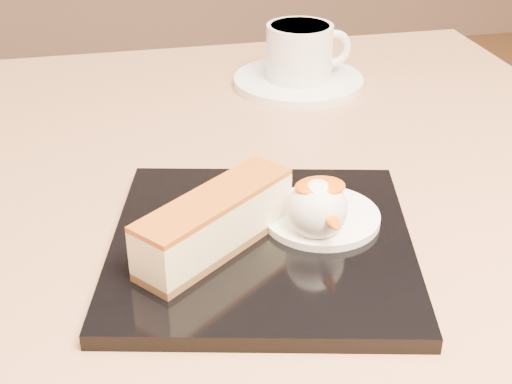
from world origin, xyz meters
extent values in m
cube|color=#945F35|center=(0.00, 0.00, 0.70)|extent=(0.80, 0.80, 0.04)
cube|color=black|center=(0.01, -0.09, 0.73)|extent=(0.26, 0.26, 0.01)
cube|color=brown|center=(-0.03, -0.10, 0.74)|extent=(0.13, 0.11, 0.01)
cube|color=beige|center=(-0.03, -0.10, 0.75)|extent=(0.13, 0.11, 0.03)
cube|color=#984610|center=(-0.03, -0.10, 0.77)|extent=(0.13, 0.11, 0.00)
cylinder|color=white|center=(0.06, -0.08, 0.73)|extent=(0.09, 0.09, 0.01)
sphere|color=white|center=(0.05, -0.10, 0.75)|extent=(0.04, 0.04, 0.04)
ellipsoid|color=#ED5207|center=(0.05, -0.10, 0.77)|extent=(0.04, 0.03, 0.01)
ellipsoid|color=green|center=(0.03, -0.06, 0.74)|extent=(0.02, 0.01, 0.00)
ellipsoid|color=green|center=(0.04, -0.05, 0.74)|extent=(0.02, 0.02, 0.00)
ellipsoid|color=green|center=(0.02, -0.05, 0.74)|extent=(0.01, 0.02, 0.00)
cylinder|color=white|center=(0.12, 0.23, 0.72)|extent=(0.15, 0.15, 0.01)
cylinder|color=white|center=(0.12, 0.23, 0.76)|extent=(0.08, 0.08, 0.06)
cylinder|color=black|center=(0.12, 0.23, 0.79)|extent=(0.07, 0.07, 0.00)
torus|color=white|center=(0.16, 0.23, 0.76)|extent=(0.04, 0.01, 0.04)
camera|label=1|loc=(-0.09, -0.52, 1.02)|focal=50.00mm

